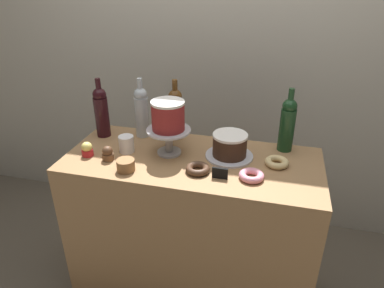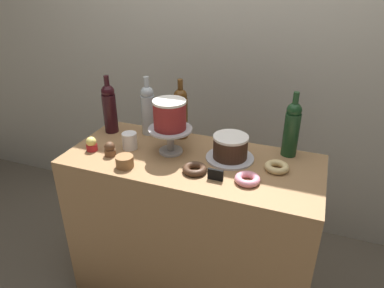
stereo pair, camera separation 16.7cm
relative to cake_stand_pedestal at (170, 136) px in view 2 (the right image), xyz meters
The scene contains 18 objects.
back_wall 0.88m from the cake_stand_pedestal, 81.34° to the left, with size 6.00×0.05×2.60m.
display_counter 0.56m from the cake_stand_pedestal, 12.24° to the right, with size 1.25×0.54×0.91m.
cake_stand_pedestal is the anchor object (origin of this frame).
white_layer_cake 0.11m from the cake_stand_pedestal, 90.00° to the right, with size 0.16×0.16×0.14m.
silver_serving_platter 0.31m from the cake_stand_pedestal, ahead, with size 0.23×0.23×0.01m.
chocolate_round_cake 0.30m from the cake_stand_pedestal, ahead, with size 0.17×0.17×0.11m.
wine_bottle_green 0.59m from the cake_stand_pedestal, 18.03° to the left, with size 0.08×0.08×0.33m.
wine_bottle_clear 0.27m from the cake_stand_pedestal, 141.07° to the left, with size 0.08×0.08×0.33m.
wine_bottle_amber 0.19m from the cake_stand_pedestal, 96.13° to the left, with size 0.08×0.08×0.33m.
wine_bottle_dark_red 0.43m from the cake_stand_pedestal, 164.98° to the left, with size 0.08×0.08×0.33m.
cupcake_chocolate 0.31m from the cake_stand_pedestal, 152.55° to the right, with size 0.06×0.06×0.07m.
cupcake_lemon 0.41m from the cake_stand_pedestal, 161.98° to the right, with size 0.06×0.06×0.07m.
donut_pink 0.45m from the cake_stand_pedestal, 18.20° to the right, with size 0.11×0.11×0.03m.
donut_glazed 0.53m from the cake_stand_pedestal, ahead, with size 0.11×0.11×0.03m.
donut_chocolate 0.24m from the cake_stand_pedestal, 38.00° to the right, with size 0.11×0.11×0.03m.
cookie_stack 0.26m from the cake_stand_pedestal, 124.14° to the right, with size 0.08×0.08×0.05m.
price_sign_chalkboard 0.34m from the cake_stand_pedestal, 30.44° to the right, with size 0.07×0.01×0.05m.
coffee_cup_ceramic 0.22m from the cake_stand_pedestal, behind, with size 0.08×0.08×0.08m.
Camera 2 is at (0.53, -1.40, 1.74)m, focal length 32.75 mm.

